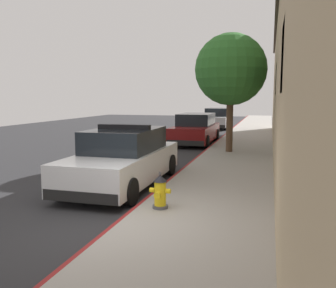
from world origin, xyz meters
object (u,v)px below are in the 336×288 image
parked_car_dark_far (217,119)px  fire_hydrant (160,192)px  police_cruiser (124,159)px  parked_car_silver_ahead (196,129)px  street_tree (231,70)px

parked_car_dark_far → fire_hydrant: size_ratio=6.37×
police_cruiser → parked_car_silver_ahead: bearing=89.4°
parked_car_silver_ahead → street_tree: bearing=-58.1°
parked_car_dark_far → fire_hydrant: bearing=-85.1°
parked_car_dark_far → police_cruiser: bearing=-89.6°
parked_car_dark_far → street_tree: street_tree is taller
parked_car_dark_far → street_tree: 13.58m
parked_car_silver_ahead → parked_car_dark_far: bearing=91.3°
parked_car_silver_ahead → street_tree: street_tree is taller
fire_hydrant → street_tree: bearing=86.5°
street_tree → police_cruiser: bearing=-109.8°
parked_car_dark_far → street_tree: bearing=-79.9°
parked_car_dark_far → fire_hydrant: 21.47m
parked_car_silver_ahead → fire_hydrant: bearing=-82.2°
fire_hydrant → police_cruiser: bearing=128.0°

